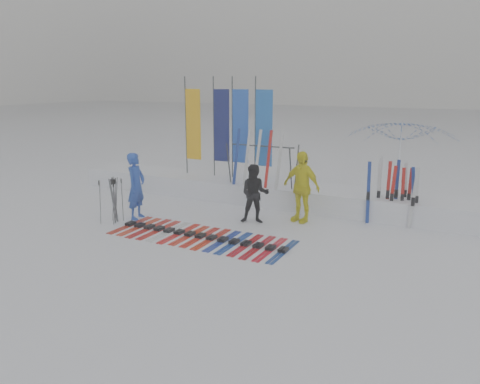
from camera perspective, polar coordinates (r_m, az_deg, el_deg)
The scene contains 11 objects.
ground at distance 10.51m, azimuth -4.98°, elevation -7.01°, with size 120.00×120.00×0.00m, color white.
snow_bank at distance 14.35m, azimuth 4.74°, elevation -0.16°, with size 14.00×1.60×0.60m, color white.
person_blue at distance 12.87m, azimuth -12.53°, elevation 0.71°, with size 0.66×0.43×1.80m, color #1F45B7.
person_black at distance 12.20m, azimuth 1.82°, elevation -0.24°, with size 0.76×0.59×1.56m, color black.
person_yellow at distance 12.39m, azimuth 7.47°, elevation 0.65°, with size 1.11×0.46×1.89m, color yellow.
tent_canopy at distance 13.70m, azimuth 18.81°, elevation 2.95°, with size 2.92×2.97×2.68m, color white.
ski_row at distance 11.28m, azimuth -4.85°, elevation -5.37°, with size 4.43×1.69×0.07m.
pole_cluster at distance 12.72m, azimuth -15.13°, elevation -1.02°, with size 0.44×0.59×1.22m.
feather_flags at distance 14.98m, azimuth -1.46°, elevation 8.00°, with size 3.18×0.26×3.20m.
ski_rack at distance 13.92m, azimuth 2.73°, elevation 4.00°, with size 2.04×0.80×1.23m.
upright_skis at distance 12.92m, azimuth 18.52°, elevation -0.16°, with size 1.24×0.92×1.68m.
Camera 1 is at (5.27, -8.32, 3.66)m, focal length 35.00 mm.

